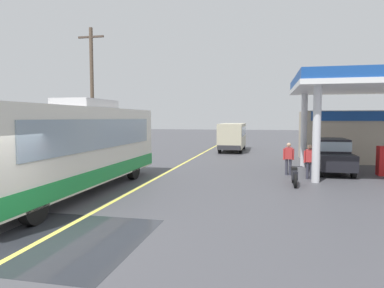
% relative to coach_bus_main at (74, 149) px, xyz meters
% --- Properties ---
extents(ground, '(120.00, 120.00, 0.00)m').
position_rel_coach_bus_main_xyz_m(ground, '(2.09, 15.08, -1.72)').
color(ground, '#424247').
extents(lane_divider_stripe, '(0.16, 50.00, 0.01)m').
position_rel_coach_bus_main_xyz_m(lane_divider_stripe, '(2.09, 10.08, -1.72)').
color(lane_divider_stripe, '#D8CC4C').
rests_on(lane_divider_stripe, ground).
extents(wet_puddle_patch, '(3.70, 4.05, 0.01)m').
position_rel_coach_bus_main_xyz_m(wet_puddle_patch, '(2.63, -4.78, -1.72)').
color(wet_puddle_patch, '#26282D').
rests_on(wet_puddle_patch, ground).
extents(coach_bus_main, '(2.60, 11.04, 3.69)m').
position_rel_coach_bus_main_xyz_m(coach_bus_main, '(0.00, 0.00, 0.00)').
color(coach_bus_main, silver).
rests_on(coach_bus_main, ground).
extents(gas_station_roadside, '(9.10, 11.95, 5.10)m').
position_rel_coach_bus_main_xyz_m(gas_station_roadside, '(13.21, 11.20, 0.91)').
color(gas_station_roadside, '#194799').
rests_on(gas_station_roadside, ground).
extents(car_at_pump, '(1.70, 4.20, 1.82)m').
position_rel_coach_bus_main_xyz_m(car_at_pump, '(10.74, 7.49, -0.71)').
color(car_at_pump, black).
rests_on(car_at_pump, ground).
extents(minibus_opposing_lane, '(2.04, 6.13, 2.44)m').
position_rel_coach_bus_main_xyz_m(minibus_opposing_lane, '(4.33, 18.61, -0.25)').
color(minibus_opposing_lane, '#BFB799').
rests_on(minibus_opposing_lane, ground).
extents(motorcycle_parked_forecourt, '(0.55, 1.80, 0.92)m').
position_rel_coach_bus_main_xyz_m(motorcycle_parked_forecourt, '(8.51, 3.43, -1.28)').
color(motorcycle_parked_forecourt, black).
rests_on(motorcycle_parked_forecourt, ground).
extents(pedestrian_near_pump, '(0.55, 0.22, 1.66)m').
position_rel_coach_bus_main_xyz_m(pedestrian_near_pump, '(9.33, 5.14, -0.79)').
color(pedestrian_near_pump, '#33333F').
rests_on(pedestrian_near_pump, ground).
extents(pedestrian_by_shop, '(0.55, 0.22, 1.66)m').
position_rel_coach_bus_main_xyz_m(pedestrian_by_shop, '(8.43, 6.17, -0.79)').
color(pedestrian_by_shop, '#33333F').
rests_on(pedestrian_by_shop, ground).
extents(utility_pole_roadside, '(1.80, 0.24, 8.85)m').
position_rel_coach_bus_main_xyz_m(utility_pole_roadside, '(-4.09, 9.08, 2.89)').
color(utility_pole_roadside, brown).
rests_on(utility_pole_roadside, ground).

